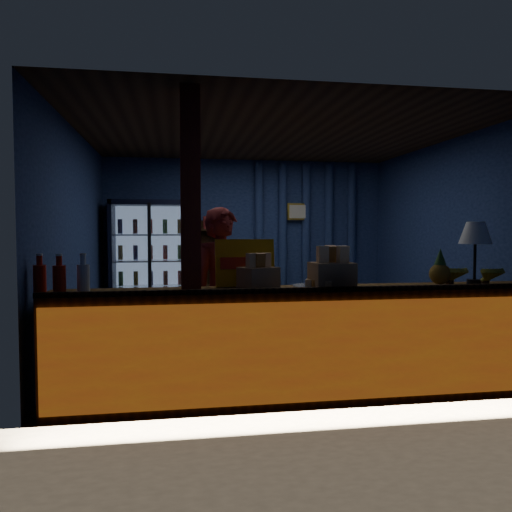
{
  "coord_description": "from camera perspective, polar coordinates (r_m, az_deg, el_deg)",
  "views": [
    {
      "loc": [
        -1.18,
        -6.0,
        1.45
      ],
      "look_at": [
        -0.23,
        -0.2,
        1.14
      ],
      "focal_mm": 35.0,
      "sensor_mm": 36.0,
      "label": 1
    }
  ],
  "objects": [
    {
      "name": "ground",
      "position": [
        6.28,
        1.83,
        -10.32
      ],
      "size": [
        4.6,
        4.6,
        0.0
      ],
      "primitive_type": "plane",
      "color": "#515154",
      "rests_on": "ground"
    },
    {
      "name": "framed_picture",
      "position": [
        8.35,
        4.82,
        5.07
      ],
      "size": [
        0.36,
        0.04,
        0.28
      ],
      "color": "gold",
      "rests_on": "room_walls"
    },
    {
      "name": "beverage_cooler",
      "position": [
        7.94,
        -11.93,
        -0.77
      ],
      "size": [
        1.2,
        0.62,
        1.9
      ],
      "color": "black",
      "rests_on": "ground"
    },
    {
      "name": "bottle_shelf",
      "position": [
        8.1,
        -5.85,
        -1.63
      ],
      "size": [
        0.5,
        0.28,
        1.6
      ],
      "color": "#3E2713",
      "rests_on": "ground"
    },
    {
      "name": "pineapple",
      "position": [
        4.73,
        20.29,
        -1.58
      ],
      "size": [
        0.19,
        0.19,
        0.32
      ],
      "color": "#9A631C",
      "rests_on": "counter"
    },
    {
      "name": "shopkeeper",
      "position": [
        4.79,
        -3.76,
        -4.38
      ],
      "size": [
        0.7,
        0.57,
        1.66
      ],
      "primitive_type": "imported",
      "rotation": [
        0.0,
        0.0,
        0.32
      ],
      "color": "maroon",
      "rests_on": "ground"
    },
    {
      "name": "support_post",
      "position": [
        4.1,
        -7.46,
        0.93
      ],
      "size": [
        0.16,
        0.16,
        2.6
      ],
      "primitive_type": "cube",
      "color": "maroon",
      "rests_on": "ground"
    },
    {
      "name": "snack_box_left",
      "position": [
        4.25,
        8.66,
        -2.0
      ],
      "size": [
        0.36,
        0.3,
        0.36
      ],
      "color": "#A4814F",
      "rests_on": "counter"
    },
    {
      "name": "green_chair",
      "position": [
        7.66,
        4.15,
        -5.9
      ],
      "size": [
        0.65,
        0.67,
        0.52
      ],
      "primitive_type": "imported",
      "rotation": [
        0.0,
        0.0,
        3.32
      ],
      "color": "#5BB65E",
      "rests_on": "ground"
    },
    {
      "name": "counter",
      "position": [
        4.36,
        6.75,
        -9.87
      ],
      "size": [
        4.4,
        0.57,
        0.99
      ],
      "color": "brown",
      "rests_on": "ground"
    },
    {
      "name": "soda_bottles",
      "position": [
        4.14,
        -21.4,
        -2.33
      ],
      "size": [
        0.42,
        0.18,
        0.31
      ],
      "color": "red",
      "rests_on": "counter"
    },
    {
      "name": "side_table",
      "position": [
        7.83,
        7.38,
        -5.6
      ],
      "size": [
        0.74,
        0.65,
        0.66
      ],
      "color": "#3E2713",
      "rests_on": "ground"
    },
    {
      "name": "yellow_sign",
      "position": [
        4.35,
        -1.26,
        -0.8
      ],
      "size": [
        0.52,
        0.11,
        0.41
      ],
      "color": "#D89E0B",
      "rests_on": "counter"
    },
    {
      "name": "curtain_folds",
      "position": [
        8.43,
        5.72,
        1.99
      ],
      "size": [
        1.74,
        0.14,
        2.5
      ],
      "color": "navy",
      "rests_on": "room_walls"
    },
    {
      "name": "pastry_tray",
      "position": [
        4.26,
        7.53,
        -3.34
      ],
      "size": [
        0.49,
        0.49,
        0.08
      ],
      "color": "silver",
      "rests_on": "counter"
    },
    {
      "name": "banana_bunches",
      "position": [
        4.86,
        23.27,
        -2.04
      ],
      "size": [
        0.54,
        0.31,
        0.18
      ],
      "color": "gold",
      "rests_on": "counter"
    },
    {
      "name": "room_walls",
      "position": [
        6.11,
        1.86,
        4.15
      ],
      "size": [
        4.6,
        4.6,
        4.6
      ],
      "color": "navy",
      "rests_on": "ground"
    },
    {
      "name": "table_lamp",
      "position": [
        4.96,
        23.78,
        2.17
      ],
      "size": [
        0.29,
        0.29,
        0.57
      ],
      "color": "black",
      "rests_on": "counter"
    },
    {
      "name": "snack_box_centre",
      "position": [
        4.16,
        0.26,
        -2.36
      ],
      "size": [
        0.36,
        0.33,
        0.3
      ],
      "color": "#A4814F",
      "rests_on": "counter"
    }
  ]
}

